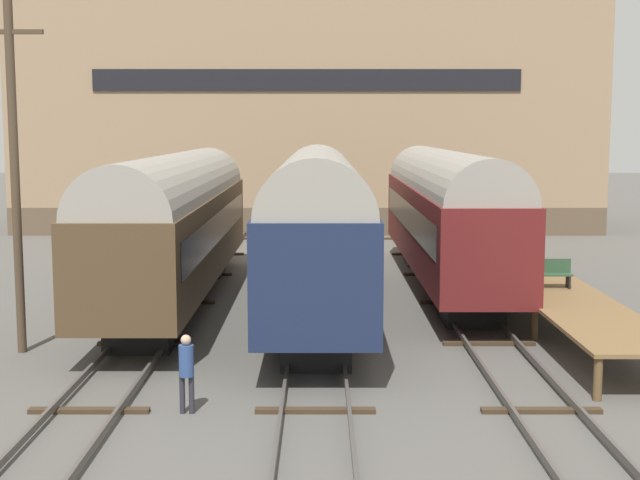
{
  "coord_description": "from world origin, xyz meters",
  "views": [
    {
      "loc": [
        0.1,
        -21.57,
        6.1
      ],
      "look_at": [
        0.0,
        9.35,
        2.2
      ],
      "focal_mm": 50.0,
      "sensor_mm": 36.0,
      "label": 1
    }
  ],
  "objects_px": {
    "train_car_maroon": "(448,210)",
    "train_car_navy": "(320,223)",
    "utility_pole": "(18,167)",
    "person_worker": "(189,366)",
    "train_car_brown": "(179,219)",
    "bench": "(552,273)"
  },
  "relations": [
    {
      "from": "utility_pole",
      "to": "person_worker",
      "type": "bearing_deg",
      "value": -44.88
    },
    {
      "from": "train_car_maroon",
      "to": "train_car_navy",
      "type": "xyz_separation_m",
      "value": [
        -4.88,
        -5.39,
        0.07
      ]
    },
    {
      "from": "train_car_maroon",
      "to": "train_car_navy",
      "type": "relative_size",
      "value": 1.1
    },
    {
      "from": "train_car_maroon",
      "to": "bench",
      "type": "distance_m",
      "value": 6.73
    },
    {
      "from": "train_car_maroon",
      "to": "train_car_brown",
      "type": "distance_m",
      "value": 10.23
    },
    {
      "from": "train_car_brown",
      "to": "train_car_navy",
      "type": "bearing_deg",
      "value": -25.38
    },
    {
      "from": "bench",
      "to": "utility_pole",
      "type": "distance_m",
      "value": 16.22
    },
    {
      "from": "train_car_maroon",
      "to": "train_car_brown",
      "type": "relative_size",
      "value": 1.0
    },
    {
      "from": "person_worker",
      "to": "utility_pole",
      "type": "xyz_separation_m",
      "value": [
        -5.3,
        5.28,
        4.01
      ]
    },
    {
      "from": "train_car_navy",
      "to": "person_worker",
      "type": "bearing_deg",
      "value": -105.69
    },
    {
      "from": "train_car_navy",
      "to": "bench",
      "type": "xyz_separation_m",
      "value": [
        7.31,
        -0.72,
        -1.49
      ]
    },
    {
      "from": "train_car_brown",
      "to": "person_worker",
      "type": "distance_m",
      "value": 12.47
    },
    {
      "from": "utility_pole",
      "to": "train_car_navy",
      "type": "bearing_deg",
      "value": 29.38
    },
    {
      "from": "train_car_navy",
      "to": "utility_pole",
      "type": "bearing_deg",
      "value": -150.62
    },
    {
      "from": "train_car_navy",
      "to": "person_worker",
      "type": "height_order",
      "value": "train_car_navy"
    },
    {
      "from": "train_car_navy",
      "to": "bench",
      "type": "height_order",
      "value": "train_car_navy"
    },
    {
      "from": "train_car_navy",
      "to": "bench",
      "type": "bearing_deg",
      "value": -5.6
    },
    {
      "from": "utility_pole",
      "to": "bench",
      "type": "bearing_deg",
      "value": 13.96
    },
    {
      "from": "train_car_navy",
      "to": "bench",
      "type": "relative_size",
      "value": 12.19
    },
    {
      "from": "train_car_maroon",
      "to": "utility_pole",
      "type": "bearing_deg",
      "value": -142.5
    },
    {
      "from": "utility_pole",
      "to": "train_car_brown",
      "type": "bearing_deg",
      "value": 65.09
    },
    {
      "from": "train_car_brown",
      "to": "bench",
      "type": "bearing_deg",
      "value": -13.96
    }
  ]
}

